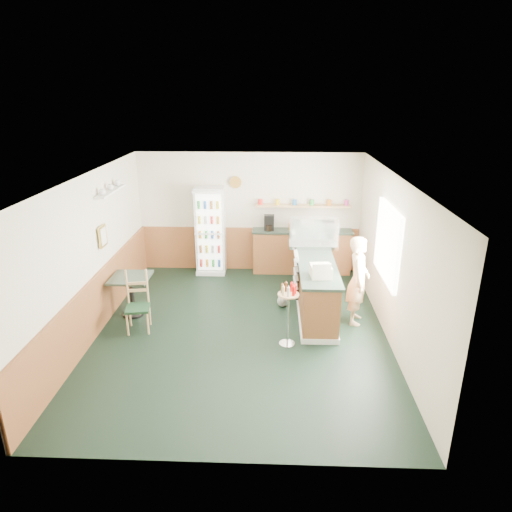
{
  "coord_description": "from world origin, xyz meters",
  "views": [
    {
      "loc": [
        0.54,
        -7.02,
        3.97
      ],
      "look_at": [
        0.24,
        0.6,
        1.18
      ],
      "focal_mm": 32.0,
      "sensor_mm": 36.0,
      "label": 1
    }
  ],
  "objects_px": {
    "condiment_stand": "(288,306)",
    "cafe_chair": "(138,299)",
    "drinks_fridge": "(210,231)",
    "display_case": "(314,233)",
    "shopkeeper": "(358,280)",
    "cafe_table": "(131,288)",
    "cash_register": "(321,271)"
  },
  "relations": [
    {
      "from": "drinks_fridge",
      "to": "cafe_table",
      "type": "distance_m",
      "value": 2.54
    },
    {
      "from": "drinks_fridge",
      "to": "display_case",
      "type": "xyz_separation_m",
      "value": [
        2.22,
        -1.05,
        0.3
      ]
    },
    {
      "from": "cafe_table",
      "to": "cafe_chair",
      "type": "height_order",
      "value": "cafe_chair"
    },
    {
      "from": "condiment_stand",
      "to": "cafe_chair",
      "type": "height_order",
      "value": "cafe_chair"
    },
    {
      "from": "shopkeeper",
      "to": "cafe_table",
      "type": "height_order",
      "value": "shopkeeper"
    },
    {
      "from": "cash_register",
      "to": "cafe_chair",
      "type": "xyz_separation_m",
      "value": [
        -3.13,
        -0.06,
        -0.55
      ]
    },
    {
      "from": "drinks_fridge",
      "to": "cash_register",
      "type": "xyz_separation_m",
      "value": [
        2.22,
        -2.63,
        0.12
      ]
    },
    {
      "from": "drinks_fridge",
      "to": "condiment_stand",
      "type": "distance_m",
      "value": 3.57
    },
    {
      "from": "cash_register",
      "to": "cafe_chair",
      "type": "distance_m",
      "value": 3.17
    },
    {
      "from": "condiment_stand",
      "to": "cafe_chair",
      "type": "bearing_deg",
      "value": 169.89
    },
    {
      "from": "display_case",
      "to": "cafe_chair",
      "type": "relative_size",
      "value": 0.9
    },
    {
      "from": "drinks_fridge",
      "to": "condiment_stand",
      "type": "relative_size",
      "value": 1.84
    },
    {
      "from": "display_case",
      "to": "condiment_stand",
      "type": "xyz_separation_m",
      "value": [
        -0.55,
        -2.1,
        -0.58
      ]
    },
    {
      "from": "cafe_table",
      "to": "cafe_chair",
      "type": "xyz_separation_m",
      "value": [
        0.27,
        -0.49,
        0.02
      ]
    },
    {
      "from": "shopkeeper",
      "to": "cafe_table",
      "type": "bearing_deg",
      "value": 98.58
    },
    {
      "from": "cash_register",
      "to": "drinks_fridge",
      "type": "bearing_deg",
      "value": 125.61
    },
    {
      "from": "shopkeeper",
      "to": "cafe_chair",
      "type": "bearing_deg",
      "value": 105.75
    },
    {
      "from": "drinks_fridge",
      "to": "shopkeeper",
      "type": "height_order",
      "value": "drinks_fridge"
    },
    {
      "from": "drinks_fridge",
      "to": "cash_register",
      "type": "height_order",
      "value": "drinks_fridge"
    },
    {
      "from": "display_case",
      "to": "cafe_table",
      "type": "xyz_separation_m",
      "value": [
        -3.4,
        -1.16,
        -0.74
      ]
    },
    {
      "from": "shopkeeper",
      "to": "cash_register",
      "type": "bearing_deg",
      "value": 124.93
    },
    {
      "from": "drinks_fridge",
      "to": "display_case",
      "type": "relative_size",
      "value": 2.04
    },
    {
      "from": "condiment_stand",
      "to": "cash_register",
      "type": "bearing_deg",
      "value": 43.28
    },
    {
      "from": "cafe_table",
      "to": "cafe_chair",
      "type": "distance_m",
      "value": 0.56
    },
    {
      "from": "condiment_stand",
      "to": "display_case",
      "type": "bearing_deg",
      "value": 75.31
    },
    {
      "from": "display_case",
      "to": "cafe_table",
      "type": "distance_m",
      "value": 3.67
    },
    {
      "from": "cash_register",
      "to": "cafe_table",
      "type": "distance_m",
      "value": 3.47
    },
    {
      "from": "cafe_chair",
      "to": "display_case",
      "type": "bearing_deg",
      "value": 18.18
    },
    {
      "from": "drinks_fridge",
      "to": "display_case",
      "type": "bearing_deg",
      "value": -25.32
    },
    {
      "from": "drinks_fridge",
      "to": "cafe_table",
      "type": "xyz_separation_m",
      "value": [
        -1.18,
        -2.2,
        -0.44
      ]
    },
    {
      "from": "cash_register",
      "to": "cafe_chair",
      "type": "height_order",
      "value": "cash_register"
    },
    {
      "from": "cash_register",
      "to": "display_case",
      "type": "bearing_deg",
      "value": 85.51
    }
  ]
}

